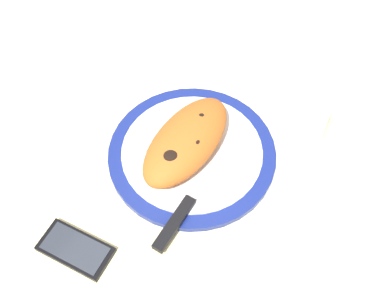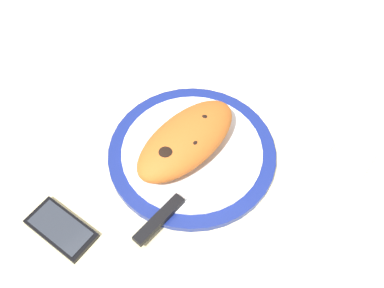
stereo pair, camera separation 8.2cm
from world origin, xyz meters
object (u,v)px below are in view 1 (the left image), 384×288
Objects in this scene: plate at (192,153)px; knife at (184,209)px; smartphone at (76,249)px; water_glass at (346,134)px; calzone at (186,141)px; fork at (167,129)px.

knife reaches higher than plate.
knife is 1.90× the size of smartphone.
smartphone is at bearing -30.17° from water_glass.
fork is (-1.77, -6.14, -3.18)cm from calzone.
plate is at bearing -149.92° from knife.
calzone is at bearing -49.53° from water_glass.
fork is 1.23× the size of smartphone.
smartphone is 1.46× the size of water_glass.
fork is at bearing -58.55° from water_glass.
water_glass is at bearing 121.45° from fork.
knife is at bearing 146.15° from smartphone.
water_glass reaches higher than knife.
calzone reaches higher than fork.
smartphone is at bearing -33.85° from knife.
plate is 1.37× the size of calzone.
plate is 27.26cm from smartphone.
calzone is 26.74cm from smartphone.
plate is 3.55× the size of water_glass.
fork is at bearing -98.06° from plate.
calzone is 0.93× the size of knife.
smartphone is (26.91, -4.34, -0.21)cm from plate.
calzone is at bearing -145.25° from knife.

